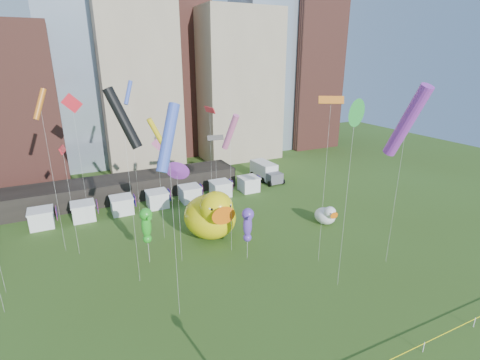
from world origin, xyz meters
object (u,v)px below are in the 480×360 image
small_duck (326,215)px  seahorse_green (146,223)px  big_duck (211,215)px  seahorse_purple (248,222)px  box_truck (265,171)px

small_duck → seahorse_green: size_ratio=0.56×
big_duck → seahorse_purple: (1.67, -6.30, 1.36)m
box_truck → seahorse_purple: bearing=-126.1°
seahorse_purple → box_truck: bearing=71.4°
seahorse_green → big_duck: bearing=7.5°
small_duck → seahorse_purple: (-13.14, -3.15, 3.11)m
small_duck → seahorse_green: bearing=-180.0°
seahorse_green → box_truck: size_ratio=0.87×
big_duck → seahorse_purple: bearing=-74.2°
small_duck → seahorse_purple: 13.86m
big_duck → seahorse_green: size_ratio=1.34×
seahorse_green → box_truck: bearing=27.6°
big_duck → small_duck: (14.81, -3.15, -1.74)m
box_truck → seahorse_green: bearing=-145.5°
seahorse_purple → box_truck: (15.04, 22.33, -2.78)m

